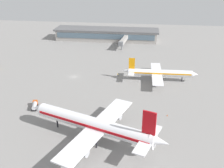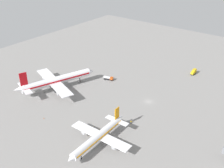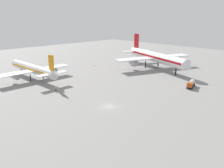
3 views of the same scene
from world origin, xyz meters
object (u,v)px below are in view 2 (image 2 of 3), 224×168
(airplane_at_gate, at_px, (99,136))
(catering_truck, at_px, (194,72))
(ground_crew_worker, at_px, (131,122))
(safety_cone_near_gate, at_px, (44,118))
(airplane_taxiing, at_px, (56,80))
(fuel_truck, at_px, (108,78))

(airplane_at_gate, distance_m, catering_truck, 95.51)
(ground_crew_worker, bearing_deg, safety_cone_near_gate, -93.52)
(airplane_taxiing, xyz_separation_m, safety_cone_near_gate, (-25.93, -18.58, -5.50))
(airplane_at_gate, height_order, ground_crew_worker, airplane_at_gate)
(safety_cone_near_gate, bearing_deg, ground_crew_worker, -57.55)
(airplane_at_gate, distance_m, airplane_taxiing, 58.69)
(airplane_taxiing, bearing_deg, catering_truck, -19.81)
(fuel_truck, xyz_separation_m, ground_crew_worker, (-30.79, -38.97, -0.54))
(airplane_at_gate, xyz_separation_m, airplane_taxiing, (23.46, 53.77, 1.51))
(airplane_at_gate, xyz_separation_m, catering_truck, (95.35, -4.91, -2.60))
(airplane_taxiing, xyz_separation_m, catering_truck, (71.88, -58.68, -4.10))
(fuel_truck, height_order, safety_cone_near_gate, fuel_truck)
(fuel_truck, bearing_deg, safety_cone_near_gate, -105.74)
(airplane_at_gate, bearing_deg, fuel_truck, -146.98)
(catering_truck, bearing_deg, ground_crew_worker, -1.01)
(fuel_truck, height_order, ground_crew_worker, fuel_truck)
(ground_crew_worker, bearing_deg, airplane_at_gate, -43.61)
(airplane_at_gate, xyz_separation_m, ground_crew_worker, (21.76, -2.92, -3.44))
(airplane_at_gate, height_order, catering_truck, airplane_at_gate)
(ground_crew_worker, height_order, safety_cone_near_gate, ground_crew_worker)
(airplane_taxiing, distance_m, catering_truck, 92.88)
(airplane_taxiing, xyz_separation_m, fuel_truck, (29.08, -17.72, -4.41))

